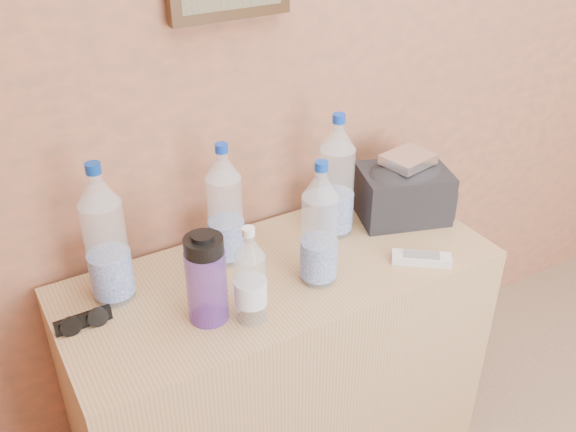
% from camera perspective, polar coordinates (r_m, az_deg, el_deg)
% --- Properties ---
extents(dresser, '(1.11, 0.46, 0.70)m').
position_cam_1_polar(dresser, '(1.86, -0.60, -13.50)').
color(dresser, tan).
rests_on(dresser, ground).
extents(pet_large_a, '(0.10, 0.10, 0.35)m').
position_cam_1_polar(pet_large_a, '(1.51, -15.88, -2.18)').
color(pet_large_a, white).
rests_on(pet_large_a, dresser).
extents(pet_large_b, '(0.09, 0.09, 0.33)m').
position_cam_1_polar(pet_large_b, '(1.60, -5.61, 0.50)').
color(pet_large_b, silver).
rests_on(pet_large_b, dresser).
extents(pet_large_c, '(0.09, 0.09, 0.35)m').
position_cam_1_polar(pet_large_c, '(1.71, 4.31, 3.00)').
color(pet_large_c, silver).
rests_on(pet_large_c, dresser).
extents(pet_large_d, '(0.09, 0.09, 0.32)m').
position_cam_1_polar(pet_large_d, '(1.52, 2.82, -1.26)').
color(pet_large_d, white).
rests_on(pet_large_d, dresser).
extents(pet_small, '(0.07, 0.07, 0.24)m').
position_cam_1_polar(pet_small, '(1.42, -3.38, -5.71)').
color(pet_small, white).
rests_on(pet_small, dresser).
extents(nalgene_bottle, '(0.09, 0.09, 0.22)m').
position_cam_1_polar(nalgene_bottle, '(1.43, -7.28, -5.48)').
color(nalgene_bottle, '#5D32A2').
rests_on(nalgene_bottle, dresser).
extents(sunglasses, '(0.13, 0.05, 0.03)m').
position_cam_1_polar(sunglasses, '(1.52, -17.75, -8.84)').
color(sunglasses, black).
rests_on(sunglasses, dresser).
extents(ac_remote, '(0.15, 0.13, 0.02)m').
position_cam_1_polar(ac_remote, '(1.69, 11.78, -3.72)').
color(ac_remote, beige).
rests_on(ac_remote, dresser).
extents(toiletry_bag, '(0.29, 0.24, 0.17)m').
position_cam_1_polar(toiletry_bag, '(1.84, 10.20, 2.23)').
color(toiletry_bag, black).
rests_on(toiletry_bag, dresser).
extents(foil_packet, '(0.15, 0.13, 0.03)m').
position_cam_1_polar(foil_packet, '(1.80, 10.62, 4.98)').
color(foil_packet, silver).
rests_on(foil_packet, toiletry_bag).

